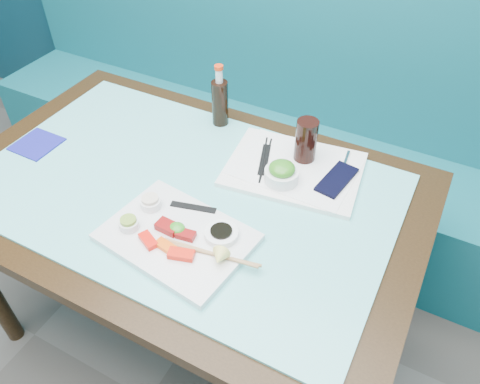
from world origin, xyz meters
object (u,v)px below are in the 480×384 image
at_px(dining_table, 185,209).
at_px(seaweed_bowl, 281,176).
at_px(sashimi_plate, 177,237).
at_px(cola_glass, 306,141).
at_px(cola_bottle_body, 220,103).
at_px(blue_napkin, 37,144).
at_px(booth_bench, 287,141).
at_px(serving_tray, 294,169).

height_order(dining_table, seaweed_bowl, seaweed_bowl).
distance_m(sashimi_plate, cola_glass, 0.49).
height_order(seaweed_bowl, cola_glass, cola_glass).
bearing_deg(sashimi_plate, cola_bottle_body, 115.02).
height_order(cola_bottle_body, blue_napkin, cola_bottle_body).
bearing_deg(dining_table, sashimi_plate, -60.50).
bearing_deg(blue_napkin, seaweed_bowl, 13.71).
xyz_separation_m(booth_bench, sashimi_plate, (0.10, -1.02, 0.39)).
distance_m(seaweed_bowl, blue_napkin, 0.81).
distance_m(booth_bench, dining_table, 0.89).
height_order(booth_bench, seaweed_bowl, booth_bench).
distance_m(sashimi_plate, cola_bottle_body, 0.55).
bearing_deg(booth_bench, sashimi_plate, -84.35).
bearing_deg(blue_napkin, serving_tray, 18.52).
height_order(serving_tray, seaweed_bowl, seaweed_bowl).
height_order(serving_tray, cola_glass, cola_glass).
xyz_separation_m(serving_tray, cola_bottle_body, (-0.33, 0.12, 0.07)).
bearing_deg(booth_bench, seaweed_bowl, -69.98).
bearing_deg(serving_tray, sashimi_plate, -119.28).
height_order(dining_table, serving_tray, serving_tray).
xyz_separation_m(cola_glass, cola_bottle_body, (-0.34, 0.07, -0.00)).
xyz_separation_m(serving_tray, cola_glass, (0.01, 0.05, 0.08)).
bearing_deg(dining_table, booth_bench, 90.00).
distance_m(booth_bench, blue_napkin, 1.10).
relative_size(sashimi_plate, serving_tray, 0.94).
height_order(dining_table, blue_napkin, blue_napkin).
bearing_deg(serving_tray, dining_table, -147.16).
relative_size(dining_table, sashimi_plate, 3.75).
xyz_separation_m(dining_table, sashimi_plate, (0.10, -0.18, 0.10)).
height_order(seaweed_bowl, cola_bottle_body, cola_bottle_body).
bearing_deg(seaweed_bowl, serving_tray, 82.41).
bearing_deg(sashimi_plate, booth_bench, 103.26).
bearing_deg(cola_bottle_body, blue_napkin, -140.42).
distance_m(dining_table, serving_tray, 0.36).
relative_size(booth_bench, serving_tray, 7.51).
height_order(sashimi_plate, blue_napkin, sashimi_plate).
height_order(serving_tray, blue_napkin, serving_tray).
relative_size(booth_bench, cola_glass, 21.89).
bearing_deg(blue_napkin, booth_bench, 58.96).
distance_m(sashimi_plate, blue_napkin, 0.65).
bearing_deg(blue_napkin, cola_bottle_body, 39.58).
relative_size(dining_table, cola_glass, 10.21).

